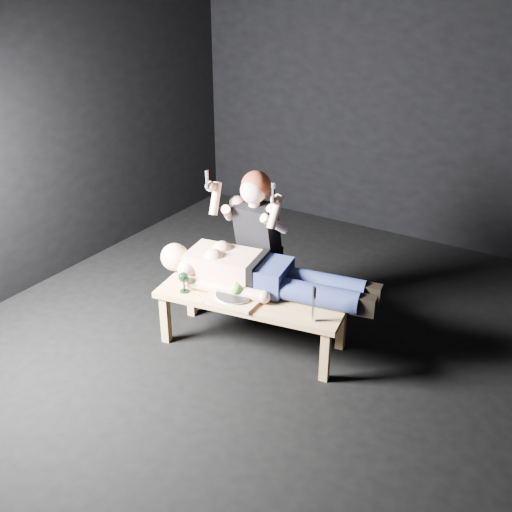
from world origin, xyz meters
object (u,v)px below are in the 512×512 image
Objects in this scene: table at (253,320)px; carving_knife at (314,304)px; serving_tray at (234,298)px; lying_man at (265,271)px; kneeling_woman at (262,241)px; goblet at (184,282)px.

carving_knife reaches higher than table.
table is at bearing 60.49° from serving_tray.
lying_man is 0.42m from kneeling_woman.
goblet reaches higher than table.
table is 1.09× the size of kneeling_woman.
lying_man is 0.58m from carving_knife.
carving_knife is at bearing -37.83° from kneeling_woman.
table is at bearing -67.75° from kneeling_woman.
carving_knife is at bearing -19.01° from table.
lying_man is at bearing 37.54° from goblet.
goblet is at bearing -152.03° from lying_man.
kneeling_woman is 0.95m from carving_knife.
lying_man is 0.62m from goblet.
serving_tray is 0.65m from carving_knife.
serving_tray is 0.40m from goblet.
kneeling_woman is 4.89× the size of carving_knife.
goblet is (-0.38, -0.11, 0.07)m from serving_tray.
carving_knife is at bearing -32.54° from lying_man.
serving_tray is (-0.10, -0.27, -0.13)m from lying_man.
serving_tray is 1.50× the size of carving_knife.
lying_man is 9.58× the size of goblet.
lying_man is at bearing 68.96° from serving_tray.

